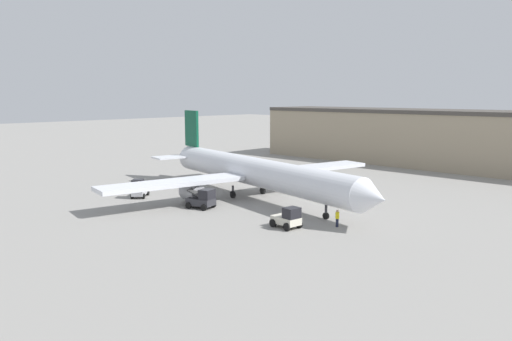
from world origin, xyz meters
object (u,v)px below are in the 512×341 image
(airplane, at_px, (252,172))
(belt_loader_truck, at_px, (203,199))
(ground_crew_worker, at_px, (337,218))
(baggage_tug, at_px, (139,189))
(pushback_tug, at_px, (288,218))

(airplane, distance_m, belt_loader_truck, 8.89)
(ground_crew_worker, xyz_separation_m, belt_loader_truck, (-16.08, -4.04, 0.15))
(baggage_tug, height_order, pushback_tug, baggage_tug)
(baggage_tug, bearing_deg, belt_loader_truck, 56.59)
(ground_crew_worker, relative_size, pushback_tug, 0.59)
(ground_crew_worker, bearing_deg, baggage_tug, 5.63)
(airplane, height_order, pushback_tug, airplane)
(baggage_tug, relative_size, belt_loader_truck, 0.97)
(belt_loader_truck, bearing_deg, baggage_tug, 173.90)
(ground_crew_worker, distance_m, baggage_tug, 27.34)
(airplane, xyz_separation_m, ground_crew_worker, (16.51, -4.55, -2.36))
(ground_crew_worker, xyz_separation_m, pushback_tug, (-3.26, -3.81, 0.06))
(ground_crew_worker, bearing_deg, pushback_tug, 43.07)
(airplane, bearing_deg, pushback_tug, -20.91)
(ground_crew_worker, distance_m, belt_loader_truck, 16.58)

